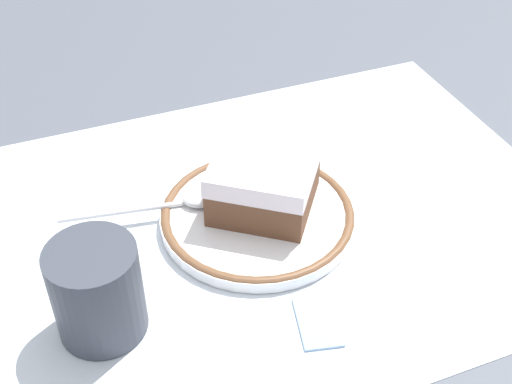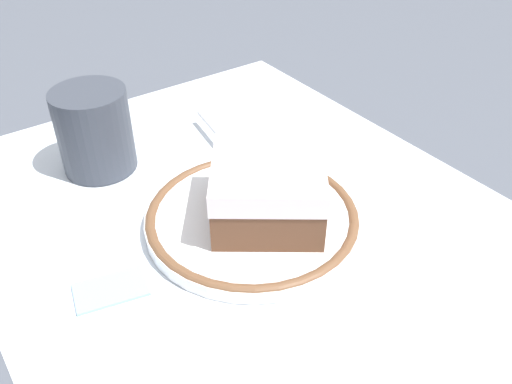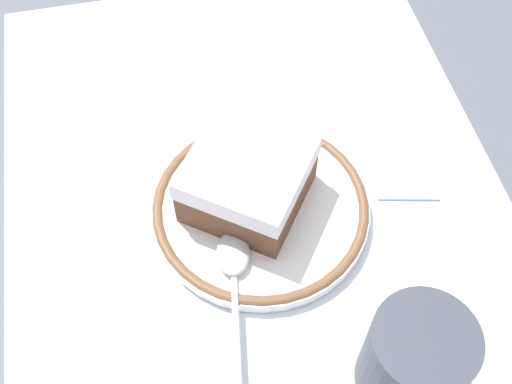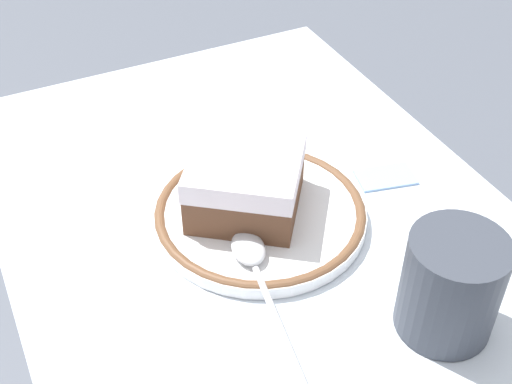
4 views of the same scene
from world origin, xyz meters
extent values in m
plane|color=#4C515B|center=(0.00, 0.00, 0.00)|extent=(2.40, 2.40, 0.00)
cube|color=silver|center=(0.00, 0.00, 0.00)|extent=(0.54, 0.40, 0.00)
cylinder|color=white|center=(-0.01, 0.00, 0.01)|extent=(0.17, 0.17, 0.01)
torus|color=brown|center=(-0.01, 0.00, 0.01)|extent=(0.17, 0.17, 0.01)
cube|color=brown|center=(0.00, 0.01, 0.03)|extent=(0.12, 0.12, 0.03)
cube|color=white|center=(0.00, 0.01, 0.05)|extent=(0.12, 0.12, 0.02)
ellipsoid|color=silver|center=(-0.05, 0.03, 0.02)|extent=(0.04, 0.03, 0.01)
cylinder|color=silver|center=(-0.12, 0.04, 0.01)|extent=(0.11, 0.02, 0.01)
cylinder|color=#383D47|center=(-0.16, -0.07, 0.04)|extent=(0.07, 0.07, 0.08)
cylinder|color=brown|center=(-0.16, -0.07, 0.02)|extent=(0.06, 0.06, 0.03)
cube|color=#8CB2E0|center=(-0.01, -0.12, 0.00)|extent=(0.04, 0.06, 0.01)
camera|label=1|loc=(-0.17, -0.41, 0.41)|focal=47.77mm
camera|label=2|loc=(0.26, -0.19, 0.28)|focal=37.91mm
camera|label=3|loc=(-0.27, 0.06, 0.43)|focal=44.94mm
camera|label=4|loc=(-0.38, 0.18, 0.38)|focal=48.45mm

